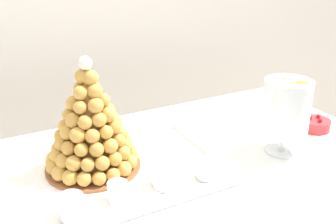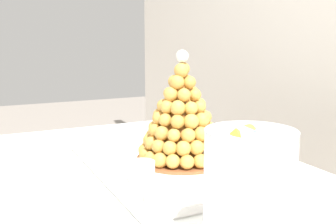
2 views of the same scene
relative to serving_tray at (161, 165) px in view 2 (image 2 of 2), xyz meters
name	(u,v)px [view 2 (image 2 of 2)]	position (x,y,z in m)	size (l,w,h in m)	color
buffet_table	(168,218)	(0.14, -0.05, -0.09)	(1.47, 0.86, 0.73)	brown
serving_tray	(161,165)	(0.00, 0.00, 0.00)	(0.65, 0.38, 0.02)	white
croquembouche	(182,119)	(0.00, 0.06, 0.12)	(0.26, 0.26, 0.31)	brown
dessert_cup_left	(98,141)	(-0.24, -0.11, 0.03)	(0.06, 0.06, 0.05)	silver
dessert_cup_mid_left	(106,150)	(-0.11, -0.12, 0.03)	(0.06, 0.06, 0.05)	silver
dessert_cup_centre	(122,161)	(0.00, -0.11, 0.03)	(0.05, 0.05, 0.05)	silver
dessert_cup_mid_right	(142,174)	(0.13, -0.11, 0.03)	(0.06, 0.06, 0.06)	silver
dessert_cup_right	(157,192)	(0.24, -0.12, 0.03)	(0.05, 0.05, 0.05)	silver
macaron_goblet	(249,184)	(0.53, -0.10, 0.14)	(0.14, 0.14, 0.24)	white
wine_glass	(175,105)	(-0.26, 0.17, 0.12)	(0.08, 0.08, 0.17)	silver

